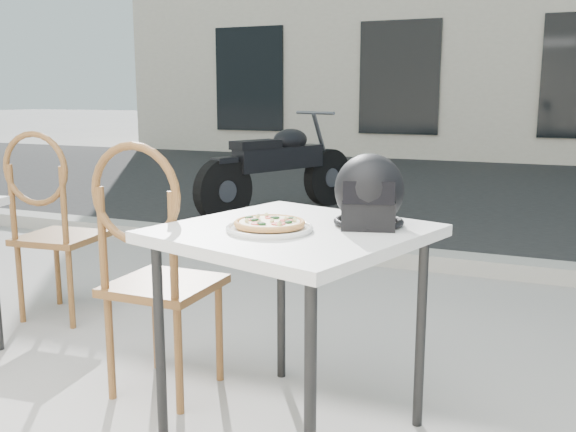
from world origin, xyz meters
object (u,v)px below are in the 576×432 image
at_px(pizza, 270,223).
at_px(motorcycle, 280,170).
at_px(plate, 270,228).
at_px(cafe_table_main, 293,247).
at_px(helmet, 369,194).
at_px(cafe_chair_side, 51,217).
at_px(cafe_chair_main, 152,258).

distance_m(pizza, motorcycle, 4.71).
bearing_deg(plate, cafe_table_main, 57.00).
xyz_separation_m(pizza, motorcycle, (-1.88, 4.30, -0.36)).
height_order(plate, motorcycle, motorcycle).
bearing_deg(helmet, cafe_chair_side, 151.62).
distance_m(cafe_chair_side, motorcycle, 3.61).
bearing_deg(cafe_chair_side, helmet, 160.73).
bearing_deg(cafe_chair_main, motorcycle, -73.59).
distance_m(plate, helmet, 0.39).
bearing_deg(helmet, cafe_table_main, -163.92).
relative_size(cafe_chair_main, cafe_chair_side, 1.01).
bearing_deg(cafe_table_main, cafe_chair_side, 160.65).
relative_size(cafe_table_main, motorcycle, 0.51).
height_order(cafe_table_main, cafe_chair_main, cafe_chair_main).
xyz_separation_m(pizza, cafe_chair_main, (-0.60, 0.12, -0.22)).
relative_size(plate, cafe_chair_side, 0.37).
height_order(cafe_table_main, plate, plate).
xyz_separation_m(cafe_table_main, cafe_chair_side, (-1.75, 0.61, -0.13)).
bearing_deg(motorcycle, cafe_chair_main, -49.88).
distance_m(plate, pizza, 0.02).
distance_m(cafe_table_main, plate, 0.13).
distance_m(plate, motorcycle, 4.70).
xyz_separation_m(cafe_table_main, cafe_chair_main, (-0.65, 0.04, -0.12)).
xyz_separation_m(plate, cafe_chair_side, (-1.69, 0.70, -0.21)).
height_order(cafe_chair_side, motorcycle, same).
bearing_deg(pizza, plate, -82.98).
bearing_deg(cafe_chair_main, helmet, -173.67).
relative_size(cafe_chair_side, motorcycle, 0.53).
relative_size(pizza, motorcycle, 0.16).
relative_size(pizza, cafe_chair_side, 0.31).
relative_size(plate, cafe_chair_main, 0.36).
distance_m(cafe_table_main, cafe_chair_side, 1.86).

